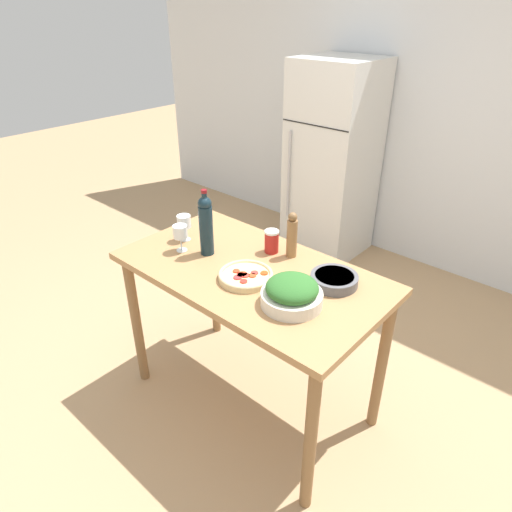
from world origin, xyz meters
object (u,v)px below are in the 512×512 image
Objects in this scene: homemade_pizza at (246,276)px; cast_iron_skillet at (334,280)px; pepper_mill at (292,236)px; salt_canister at (272,241)px; wine_glass_far at (184,222)px; wine_glass_near at (180,233)px; wine_bottle at (206,224)px; refrigerator at (333,162)px; salad_bowl at (292,293)px.

homemade_pizza is 0.41m from cast_iron_skillet.
pepper_mill is 1.99× the size of salt_canister.
salt_canister is 0.35× the size of cast_iron_skillet.
wine_glass_far reaches higher than salt_canister.
wine_bottle is at bearing 30.07° from wine_glass_near.
wine_glass_near is (0.33, -1.95, 0.16)m from refrigerator.
wine_glass_far is at bearing 173.22° from salad_bowl.
refrigerator reaches higher than homemade_pizza.
refrigerator is 11.41× the size of wine_glass_near.
pepper_mill is (0.47, 0.34, 0.01)m from wine_glass_near.
wine_glass_far is at bearing -154.73° from salt_canister.
refrigerator is 4.75× the size of cast_iron_skillet.
cast_iron_skillet is at bearing 17.97° from wine_glass_near.
wine_bottle reaches higher than wine_glass_far.
pepper_mill is at bearing 37.60° from wine_bottle.
wine_bottle is at bearing -142.40° from pepper_mill.
pepper_mill is at bearing 17.52° from salt_canister.
wine_glass_far is (-0.20, 0.02, -0.06)m from wine_bottle.
salad_bowl is 0.48m from salt_canister.
wine_bottle is 2.87× the size of salt_canister.
cast_iron_skillet is at bearing 15.48° from wine_bottle.
refrigerator is 6.78× the size of pepper_mill.
refrigerator is 11.41× the size of wine_glass_far.
cast_iron_skillet is (0.78, 0.25, -0.08)m from wine_glass_near.
salt_canister is (-0.08, 0.29, 0.04)m from homemade_pizza.
cast_iron_skillet is at bearing -56.86° from refrigerator.
cast_iron_skillet is (0.31, -0.08, -0.09)m from pepper_mill.
wine_glass_near is at bearing -177.65° from homemade_pizza.
wine_glass_far is 1.18× the size of salt_canister.
refrigerator reaches higher than wine_glass_far.
pepper_mill is 0.90× the size of salad_bowl.
pepper_mill is at bearing 35.76° from wine_glass_near.
salt_canister is (0.69, -1.65, 0.12)m from refrigerator.
refrigerator is at bearing 118.46° from salad_bowl.
cast_iron_skillet is (1.11, -1.70, 0.08)m from refrigerator.
wine_bottle reaches higher than wine_glass_near.
wine_bottle is 1.01× the size of cast_iron_skillet.
pepper_mill is 0.94× the size of homemade_pizza.
salt_canister is (0.24, 0.23, -0.11)m from wine_bottle.
wine_bottle reaches higher than homemade_pizza.
wine_glass_far is (0.25, -1.86, 0.17)m from refrigerator.
wine_bottle is 0.35m from salt_canister.
salt_canister is at bearing 25.27° from wine_glass_far.
wine_bottle reaches higher than cast_iron_skillet.
wine_glass_near reaches higher than salad_bowl.
wine_bottle reaches higher than salad_bowl.
wine_glass_far is at bearing -82.49° from refrigerator.
salad_bowl is (0.82, -0.10, -0.05)m from wine_glass_far.
wine_glass_far is 0.60m from pepper_mill.
salad_bowl is at bearing -6.78° from wine_glass_far.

